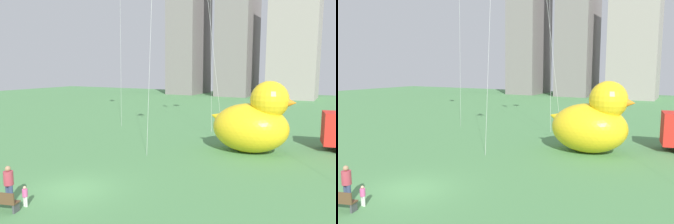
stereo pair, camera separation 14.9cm
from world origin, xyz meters
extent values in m
plane|color=#4F8A4F|center=(0.00, 0.00, 0.00)|extent=(140.00, 140.00, 0.00)
cube|color=brown|center=(-0.91, -3.22, 0.42)|extent=(1.71, 0.90, 0.06)
cube|color=#47474C|center=(-0.20, -3.01, 0.20)|extent=(0.18, 0.38, 0.39)
cylinder|color=#38476B|center=(-1.43, -2.49, 0.42)|extent=(0.19, 0.19, 0.85)
cylinder|color=#38476B|center=(-1.22, -2.49, 0.42)|extent=(0.19, 0.19, 0.85)
cylinder|color=#B23F4C|center=(-1.33, -2.49, 1.16)|extent=(0.42, 0.42, 0.63)
sphere|color=#A87C5B|center=(-1.33, -2.49, 1.60)|extent=(0.25, 0.25, 0.25)
cylinder|color=silver|center=(-0.40, -2.43, 0.23)|extent=(0.11, 0.11, 0.46)
cylinder|color=silver|center=(-0.29, -2.43, 0.23)|extent=(0.11, 0.11, 0.46)
cylinder|color=#D85999|center=(-0.35, -2.43, 0.63)|extent=(0.23, 0.23, 0.34)
sphere|color=#D8AD8C|center=(-0.35, -2.43, 0.87)|extent=(0.13, 0.13, 0.13)
ellipsoid|color=yellow|center=(5.79, 11.86, 1.78)|extent=(5.46, 4.03, 3.56)
sphere|color=yellow|center=(7.10, 11.86, 3.88)|extent=(2.66, 2.66, 2.66)
cone|color=orange|center=(8.29, 11.86, 3.75)|extent=(1.20, 1.20, 1.20)
cone|color=yellow|center=(3.42, 11.86, 2.37)|extent=(1.63, 1.42, 1.71)
cube|color=gray|center=(-22.00, 60.65, 13.14)|extent=(6.83, 11.49, 26.28)
cube|color=gray|center=(-10.00, 60.23, 14.30)|extent=(7.11, 10.91, 28.60)
cube|color=#9E938C|center=(2.00, 58.71, 10.90)|extent=(9.06, 9.33, 21.80)
cylinder|color=silver|center=(-0.55, 8.40, 7.10)|extent=(0.56, 1.95, 14.21)
cylinder|color=silver|center=(0.20, 18.14, 7.99)|extent=(0.94, 1.29, 15.98)
cylinder|color=silver|center=(-8.19, 15.21, 10.37)|extent=(1.42, 1.60, 20.75)
cylinder|color=silver|center=(2.02, 13.53, 8.95)|extent=(2.20, 0.68, 17.90)
camera|label=1|loc=(11.84, -11.49, 6.09)|focal=35.02mm
camera|label=2|loc=(11.97, -11.42, 6.09)|focal=35.02mm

